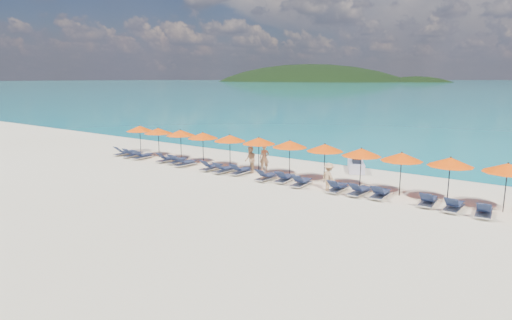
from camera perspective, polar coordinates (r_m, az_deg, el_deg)
The scene contains 37 objects.
ground at distance 22.81m, azimuth -4.46°, elevation -4.12°, with size 1400.00×1400.00×0.00m, color beige.
headland_main at distance 640.84m, azimuth 6.71°, elevation 6.93°, with size 374.00×242.00×126.50m.
headland_small at distance 601.06m, azimuth 20.30°, elevation 6.36°, with size 162.00×126.00×85.50m.
jetski at distance 28.14m, azimuth 13.19°, elevation -0.72°, with size 1.97×2.66×0.89m.
beachgoer_a at distance 27.42m, azimuth 1.13°, elevation 0.29°, with size 0.62×0.40×1.69m, color tan.
beachgoer_b at distance 26.86m, azimuth -0.76°, elevation 0.03°, with size 0.81×0.47×1.66m, color tan.
beachgoer_c at distance 22.86m, azimuth 9.68°, elevation -2.25°, with size 0.98×0.45×1.51m, color tan.
umbrella_0 at distance 34.52m, azimuth -15.24°, elevation 4.07°, with size 2.10×2.10×2.28m.
umbrella_1 at distance 32.73m, azimuth -12.91°, elevation 3.83°, with size 2.10×2.10×2.28m.
umbrella_2 at distance 31.18m, azimuth -10.03°, elevation 3.59°, with size 2.10×2.10×2.28m.
umbrella_3 at distance 29.50m, azimuth -7.10°, elevation 3.27°, with size 2.10×2.10×2.28m.
umbrella_4 at distance 28.04m, azimuth -3.51°, elevation 2.93°, with size 2.10×2.10×2.28m.
umbrella_5 at distance 26.81m, azimuth 0.38°, elevation 2.58°, with size 2.10×2.10×2.28m.
umbrella_6 at distance 25.55m, azimuth 4.53°, elevation 2.13°, with size 2.10×2.10×2.28m.
umbrella_7 at distance 24.45m, azimuth 9.18°, elevation 1.63°, with size 2.10×2.10×2.28m.
umbrella_8 at distance 23.35m, azimuth 13.87°, elevation 1.01°, with size 2.10×2.10×2.28m.
umbrella_9 at distance 22.58m, azimuth 18.85°, elevation 0.41°, with size 2.10×2.10×2.28m.
umbrella_10 at distance 22.07m, azimuth 24.50°, elevation -0.22°, with size 2.10×2.10×2.28m.
umbrella_11 at distance 21.74m, azimuth 30.55°, elevation -0.92°, with size 2.10×2.10×2.28m.
lounger_0 at distance 34.54m, azimuth -17.14°, elevation 0.99°, with size 0.77×1.75×0.66m.
lounger_1 at distance 33.52m, azimuth -16.10°, elevation 0.75°, with size 0.74×1.74×0.66m.
lounger_2 at distance 32.63m, azimuth -14.92°, elevation 0.54°, with size 0.76×1.75×0.66m.
lounger_3 at distance 31.04m, azimuth -11.83°, elevation 0.16°, with size 0.69×1.72×0.66m.
lounger_4 at distance 30.25m, azimuth -10.40°, elevation -0.06°, with size 0.78×1.75×0.66m.
lounger_5 at distance 29.33m, azimuth -9.44°, elevation -0.37°, with size 0.75×1.74×0.66m.
lounger_6 at distance 27.80m, azimuth -6.00°, elevation -0.91°, with size 0.66×1.71×0.66m.
lounger_7 at distance 27.00m, azimuth -4.27°, elevation -1.23°, with size 0.72×1.73×0.66m.
lounger_8 at distance 26.50m, azimuth -2.05°, elevation -1.44°, with size 0.65×1.71×0.66m.
lounger_9 at distance 24.98m, azimuth 1.41°, elevation -2.20°, with size 0.67×1.72×0.66m.
lounger_10 at distance 24.63m, azimuth 3.87°, elevation -2.41°, with size 0.79×1.75×0.66m.
lounger_11 at distance 23.78m, azimuth 6.07°, elevation -2.94°, with size 0.74×1.74×0.66m.
lounger_12 at distance 22.90m, azimuth 10.80°, elevation -3.61°, with size 0.66×1.71×0.66m.
lounger_13 at distance 22.51m, azimuth 13.63°, elevation -3.99°, with size 0.75×1.74×0.66m.
lounger_14 at distance 22.24m, azimuth 16.25°, elevation -4.30°, with size 0.66×1.72×0.66m.
lounger_15 at distance 21.71m, azimuth 21.98°, elevation -5.04°, with size 0.71×1.73×0.66m.
lounger_16 at distance 21.33m, azimuth 24.88°, elevation -5.54°, with size 0.65×1.71×0.66m.
lounger_17 at distance 21.09m, azimuth 28.11°, elevation -6.01°, with size 0.76×1.75×0.66m.
Camera 1 is at (14.38, -16.70, 5.91)m, focal length 30.00 mm.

